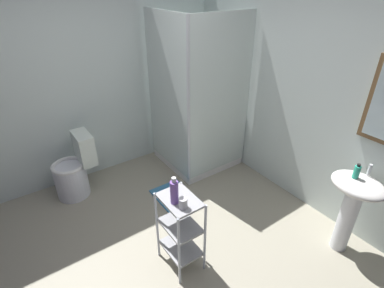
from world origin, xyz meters
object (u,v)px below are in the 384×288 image
at_px(conditioner_bottle_purple, 174,192).
at_px(bath_mat, 176,198).
at_px(shower_stall, 196,135).
at_px(rinse_cup, 183,203).
at_px(storage_cart, 180,227).
at_px(pedestal_sink, 353,200).
at_px(toilet, 75,171).
at_px(hand_soap_bottle, 357,172).

xyz_separation_m(conditioner_bottle_purple, bath_mat, (-0.79, 0.49, -0.84)).
bearing_deg(bath_mat, shower_stall, 127.31).
bearing_deg(rinse_cup, storage_cart, 162.94).
bearing_deg(shower_stall, storage_cart, -40.20).
xyz_separation_m(pedestal_sink, bath_mat, (-1.51, -0.92, -0.57)).
relative_size(shower_stall, pedestal_sink, 2.47).
bearing_deg(toilet, pedestal_sink, 38.54).
height_order(pedestal_sink, bath_mat, pedestal_sink).
bearing_deg(shower_stall, hand_soap_bottle, 7.78).
bearing_deg(pedestal_sink, hand_soap_bottle, -151.32).
relative_size(pedestal_sink, bath_mat, 1.35).
xyz_separation_m(pedestal_sink, rinse_cup, (-0.63, -1.38, 0.20)).
xyz_separation_m(hand_soap_bottle, rinse_cup, (-0.59, -1.36, -0.09)).
height_order(shower_stall, hand_soap_bottle, shower_stall).
bearing_deg(storage_cart, bath_mat, 150.86).
xyz_separation_m(pedestal_sink, conditioner_bottle_purple, (-0.72, -1.40, 0.27)).
distance_m(storage_cart, bath_mat, 0.99).
distance_m(shower_stall, pedestal_sink, 2.01).
bearing_deg(storage_cart, toilet, -163.22).
xyz_separation_m(pedestal_sink, toilet, (-2.29, -1.82, -0.26)).
relative_size(storage_cart, conditioner_bottle_purple, 3.09).
height_order(pedestal_sink, conditioner_bottle_purple, conditioner_bottle_purple).
distance_m(pedestal_sink, conditioner_bottle_purple, 1.60).
relative_size(shower_stall, bath_mat, 3.33).
xyz_separation_m(hand_soap_bottle, conditioner_bottle_purple, (-0.68, -1.38, -0.02)).
bearing_deg(hand_soap_bottle, toilet, -141.31).
relative_size(pedestal_sink, conditioner_bottle_purple, 3.38).
height_order(toilet, hand_soap_bottle, hand_soap_bottle).
relative_size(pedestal_sink, rinse_cup, 9.31).
height_order(pedestal_sink, storage_cart, pedestal_sink).
relative_size(pedestal_sink, storage_cart, 1.09).
bearing_deg(conditioner_bottle_purple, toilet, -165.12).
xyz_separation_m(rinse_cup, bath_mat, (-0.88, 0.46, -0.77)).
bearing_deg(shower_stall, pedestal_sink, 8.23).
xyz_separation_m(shower_stall, conditioner_bottle_purple, (1.27, -1.12, 0.38)).
height_order(storage_cart, bath_mat, storage_cart).
relative_size(shower_stall, toilet, 2.63).
bearing_deg(rinse_cup, conditioner_bottle_purple, -165.17).
height_order(toilet, conditioner_bottle_purple, conditioner_bottle_purple).
bearing_deg(toilet, shower_stall, 79.04).
bearing_deg(hand_soap_bottle, storage_cart, -117.47).
relative_size(conditioner_bottle_purple, bath_mat, 0.40).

